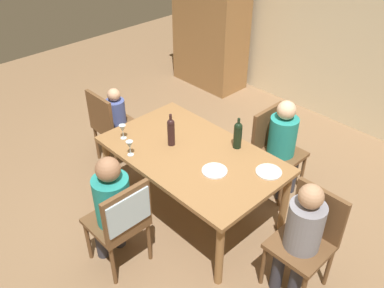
{
  "coord_description": "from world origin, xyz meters",
  "views": [
    {
      "loc": [
        2.24,
        -2.15,
        2.98
      ],
      "look_at": [
        0.0,
        0.0,
        0.83
      ],
      "focal_mm": 38.47,
      "sensor_mm": 36.0,
      "label": 1
    }
  ],
  "objects_px": {
    "dinner_plate_host": "(269,172)",
    "dining_table": "(192,160)",
    "person_woman_host": "(302,233)",
    "wine_bottle_dark_red": "(171,131)",
    "person_man_bearded": "(111,203)",
    "wine_bottle_tall_green": "(238,134)",
    "chair_right_end": "(308,234)",
    "chair_far_right": "(274,145)",
    "chair_left_end": "(110,123)",
    "chair_near": "(123,217)",
    "wine_glass_near_left": "(130,145)",
    "person_man_guest": "(284,142)",
    "person_child_small": "(118,118)",
    "dinner_plate_guest_left": "(215,171)",
    "wine_glass_centre": "(123,129)",
    "armoire_cabinet": "(211,14)"
  },
  "relations": [
    {
      "from": "dinner_plate_host",
      "to": "dining_table",
      "type": "bearing_deg",
      "value": -157.47
    },
    {
      "from": "person_woman_host",
      "to": "wine_bottle_dark_red",
      "type": "bearing_deg",
      "value": 0.77
    },
    {
      "from": "person_woman_host",
      "to": "person_man_bearded",
      "type": "xyz_separation_m",
      "value": [
        -1.26,
        -0.87,
        0.02
      ]
    },
    {
      "from": "wine_bottle_tall_green",
      "to": "chair_right_end",
      "type": "bearing_deg",
      "value": -15.82
    },
    {
      "from": "chair_far_right",
      "to": "chair_left_end",
      "type": "bearing_deg",
      "value": -57.36
    },
    {
      "from": "chair_far_right",
      "to": "dinner_plate_host",
      "type": "height_order",
      "value": "chair_far_right"
    },
    {
      "from": "chair_left_end",
      "to": "person_woman_host",
      "type": "distance_m",
      "value": 2.47
    },
    {
      "from": "chair_near",
      "to": "wine_glass_near_left",
      "type": "height_order",
      "value": "chair_near"
    },
    {
      "from": "dining_table",
      "to": "dinner_plate_host",
      "type": "bearing_deg",
      "value": 22.53
    },
    {
      "from": "person_man_guest",
      "to": "person_child_small",
      "type": "distance_m",
      "value": 1.86
    },
    {
      "from": "chair_far_right",
      "to": "wine_bottle_dark_red",
      "type": "bearing_deg",
      "value": -29.66
    },
    {
      "from": "chair_far_right",
      "to": "person_man_bearded",
      "type": "bearing_deg",
      "value": -10.25
    },
    {
      "from": "person_woman_host",
      "to": "dinner_plate_guest_left",
      "type": "height_order",
      "value": "person_woman_host"
    },
    {
      "from": "chair_right_end",
      "to": "wine_bottle_tall_green",
      "type": "relative_size",
      "value": 2.91
    },
    {
      "from": "dinner_plate_host",
      "to": "chair_left_end",
      "type": "bearing_deg",
      "value": -169.12
    },
    {
      "from": "chair_left_end",
      "to": "person_woman_host",
      "type": "relative_size",
      "value": 0.85
    },
    {
      "from": "chair_near",
      "to": "chair_far_right",
      "type": "height_order",
      "value": "same"
    },
    {
      "from": "dinner_plate_host",
      "to": "wine_bottle_tall_green",
      "type": "bearing_deg",
      "value": 168.3
    },
    {
      "from": "dining_table",
      "to": "wine_bottle_dark_red",
      "type": "distance_m",
      "value": 0.33
    },
    {
      "from": "chair_left_end",
      "to": "person_woman_host",
      "type": "bearing_deg",
      "value": 1.43
    },
    {
      "from": "chair_left_end",
      "to": "person_woman_host",
      "type": "height_order",
      "value": "person_woman_host"
    },
    {
      "from": "wine_bottle_dark_red",
      "to": "dinner_plate_guest_left",
      "type": "xyz_separation_m",
      "value": [
        0.58,
        -0.0,
        -0.14
      ]
    },
    {
      "from": "person_child_small",
      "to": "dinner_plate_host",
      "type": "xyz_separation_m",
      "value": [
        1.91,
        0.26,
        0.17
      ]
    },
    {
      "from": "chair_near",
      "to": "chair_right_end",
      "type": "bearing_deg",
      "value": -48.55
    },
    {
      "from": "person_man_bearded",
      "to": "dinner_plate_guest_left",
      "type": "relative_size",
      "value": 4.95
    },
    {
      "from": "person_child_small",
      "to": "wine_glass_centre",
      "type": "distance_m",
      "value": 0.74
    },
    {
      "from": "wine_glass_near_left",
      "to": "wine_glass_centre",
      "type": "height_order",
      "value": "same"
    },
    {
      "from": "armoire_cabinet",
      "to": "wine_bottle_dark_red",
      "type": "bearing_deg",
      "value": -53.36
    },
    {
      "from": "chair_left_end",
      "to": "wine_glass_centre",
      "type": "distance_m",
      "value": 0.7
    },
    {
      "from": "armoire_cabinet",
      "to": "dining_table",
      "type": "height_order",
      "value": "armoire_cabinet"
    },
    {
      "from": "dining_table",
      "to": "chair_far_right",
      "type": "xyz_separation_m",
      "value": [
        0.3,
        0.9,
        -0.11
      ]
    },
    {
      "from": "wine_glass_near_left",
      "to": "wine_bottle_dark_red",
      "type": "bearing_deg",
      "value": 70.74
    },
    {
      "from": "wine_bottle_tall_green",
      "to": "dinner_plate_host",
      "type": "bearing_deg",
      "value": -11.7
    },
    {
      "from": "person_child_small",
      "to": "chair_right_end",
      "type": "bearing_deg",
      "value": 1.46
    },
    {
      "from": "wine_bottle_tall_green",
      "to": "wine_bottle_dark_red",
      "type": "height_order",
      "value": "wine_bottle_dark_red"
    },
    {
      "from": "person_child_small",
      "to": "wine_bottle_tall_green",
      "type": "height_order",
      "value": "wine_bottle_tall_green"
    },
    {
      "from": "dining_table",
      "to": "chair_left_end",
      "type": "relative_size",
      "value": 1.86
    },
    {
      "from": "dining_table",
      "to": "wine_bottle_tall_green",
      "type": "relative_size",
      "value": 5.42
    },
    {
      "from": "person_child_small",
      "to": "wine_glass_centre",
      "type": "bearing_deg",
      "value": -29.69
    },
    {
      "from": "person_man_guest",
      "to": "dining_table",
      "type": "bearing_deg",
      "value": -24.64
    },
    {
      "from": "chair_far_right",
      "to": "dinner_plate_host",
      "type": "xyz_separation_m",
      "value": [
        0.38,
        -0.62,
        0.2
      ]
    },
    {
      "from": "person_man_bearded",
      "to": "wine_bottle_tall_green",
      "type": "xyz_separation_m",
      "value": [
        0.25,
        1.27,
        0.22
      ]
    },
    {
      "from": "chair_near",
      "to": "person_man_bearded",
      "type": "relative_size",
      "value": 0.82
    },
    {
      "from": "wine_bottle_dark_red",
      "to": "dinner_plate_guest_left",
      "type": "bearing_deg",
      "value": -0.48
    },
    {
      "from": "person_woman_host",
      "to": "dinner_plate_host",
      "type": "xyz_separation_m",
      "value": [
        -0.56,
        0.31,
        0.1
      ]
    },
    {
      "from": "person_man_guest",
      "to": "wine_bottle_dark_red",
      "type": "xyz_separation_m",
      "value": [
        -0.65,
        -0.94,
        0.25
      ]
    },
    {
      "from": "person_child_small",
      "to": "wine_bottle_dark_red",
      "type": "bearing_deg",
      "value": -3.97
    },
    {
      "from": "chair_left_end",
      "to": "dining_table",
      "type": "bearing_deg",
      "value": 4.03
    },
    {
      "from": "wine_glass_near_left",
      "to": "wine_bottle_tall_green",
      "type": "bearing_deg",
      "value": 53.28
    },
    {
      "from": "chair_right_end",
      "to": "wine_glass_centre",
      "type": "bearing_deg",
      "value": 12.06
    }
  ]
}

